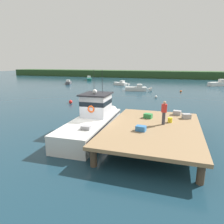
{
  "coord_description": "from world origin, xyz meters",
  "views": [
    {
      "loc": [
        6.09,
        -13.01,
        5.34
      ],
      "look_at": [
        1.2,
        2.19,
        1.4
      ],
      "focal_mm": 32.32,
      "sensor_mm": 36.0,
      "label": 1
    }
  ],
  "objects_px": {
    "moored_boat_far_right": "(121,84)",
    "mooring_buoy_channel_marker": "(71,102)",
    "mooring_buoy_outer": "(96,97)",
    "mooring_buoy_spare_mooring": "(181,91)",
    "moored_boat_off_the_point": "(89,79)",
    "bait_bucket": "(170,120)",
    "main_fishing_boat": "(94,120)",
    "mooring_buoy_inshore": "(156,97)",
    "moored_boat_far_left": "(68,83)",
    "crate_stack_mid_dock": "(141,128)",
    "crate_stack_near_edge": "(148,116)",
    "moored_boat_near_channel": "(220,84)",
    "moored_boat_mid_harbor": "(138,89)",
    "crate_single_far": "(186,116)",
    "crate_single_by_cleat": "(177,113)",
    "deckhand_by_the_boat": "(164,112)"
  },
  "relations": [
    {
      "from": "moored_boat_far_left",
      "to": "mooring_buoy_inshore",
      "type": "distance_m",
      "value": 27.46
    },
    {
      "from": "crate_single_by_cleat",
      "to": "moored_boat_far_right",
      "type": "height_order",
      "value": "crate_single_by_cleat"
    },
    {
      "from": "mooring_buoy_outer",
      "to": "moored_boat_far_left",
      "type": "bearing_deg",
      "value": 129.82
    },
    {
      "from": "moored_boat_far_right",
      "to": "moored_boat_near_channel",
      "type": "height_order",
      "value": "moored_boat_near_channel"
    },
    {
      "from": "bait_bucket",
      "to": "moored_boat_far_right",
      "type": "bearing_deg",
      "value": 110.88
    },
    {
      "from": "crate_single_far",
      "to": "mooring_buoy_channel_marker",
      "type": "bearing_deg",
      "value": 151.67
    },
    {
      "from": "main_fishing_boat",
      "to": "moored_boat_off_the_point",
      "type": "relative_size",
      "value": 1.95
    },
    {
      "from": "moored_boat_off_the_point",
      "to": "moored_boat_mid_harbor",
      "type": "xyz_separation_m",
      "value": [
        18.6,
        -18.69,
        -0.01
      ]
    },
    {
      "from": "mooring_buoy_inshore",
      "to": "deckhand_by_the_boat",
      "type": "bearing_deg",
      "value": -82.81
    },
    {
      "from": "crate_stack_near_edge",
      "to": "moored_boat_far_left",
      "type": "height_order",
      "value": "crate_stack_near_edge"
    },
    {
      "from": "moored_boat_far_right",
      "to": "mooring_buoy_channel_marker",
      "type": "height_order",
      "value": "moored_boat_far_right"
    },
    {
      "from": "bait_bucket",
      "to": "moored_boat_off_the_point",
      "type": "relative_size",
      "value": 0.07
    },
    {
      "from": "crate_stack_mid_dock",
      "to": "moored_boat_far_left",
      "type": "distance_m",
      "value": 41.57
    },
    {
      "from": "moored_boat_far_left",
      "to": "moored_boat_near_channel",
      "type": "distance_m",
      "value": 36.68
    },
    {
      "from": "crate_single_by_cleat",
      "to": "moored_boat_off_the_point",
      "type": "height_order",
      "value": "crate_single_by_cleat"
    },
    {
      "from": "moored_boat_far_right",
      "to": "mooring_buoy_outer",
      "type": "bearing_deg",
      "value": -86.17
    },
    {
      "from": "crate_stack_mid_dock",
      "to": "moored_boat_near_channel",
      "type": "bearing_deg",
      "value": 74.23
    },
    {
      "from": "crate_stack_mid_dock",
      "to": "moored_boat_off_the_point",
      "type": "height_order",
      "value": "crate_stack_mid_dock"
    },
    {
      "from": "moored_boat_near_channel",
      "to": "mooring_buoy_outer",
      "type": "relative_size",
      "value": 14.34
    },
    {
      "from": "main_fishing_boat",
      "to": "mooring_buoy_inshore",
      "type": "distance_m",
      "value": 17.64
    },
    {
      "from": "moored_boat_off_the_point",
      "to": "moored_boat_mid_harbor",
      "type": "relative_size",
      "value": 0.98
    },
    {
      "from": "crate_single_by_cleat",
      "to": "crate_stack_mid_dock",
      "type": "height_order",
      "value": "crate_single_by_cleat"
    },
    {
      "from": "moored_boat_far_left",
      "to": "mooring_buoy_channel_marker",
      "type": "distance_m",
      "value": 25.65
    },
    {
      "from": "bait_bucket",
      "to": "mooring_buoy_spare_mooring",
      "type": "distance_m",
      "value": 24.77
    },
    {
      "from": "crate_single_by_cleat",
      "to": "mooring_buoy_spare_mooring",
      "type": "bearing_deg",
      "value": 88.42
    },
    {
      "from": "moored_boat_far_right",
      "to": "moored_boat_near_channel",
      "type": "bearing_deg",
      "value": 14.47
    },
    {
      "from": "main_fishing_boat",
      "to": "crate_stack_mid_dock",
      "type": "distance_m",
      "value": 4.43
    },
    {
      "from": "crate_single_far",
      "to": "mooring_buoy_spare_mooring",
      "type": "bearing_deg",
      "value": 90.18
    },
    {
      "from": "crate_single_by_cleat",
      "to": "deckhand_by_the_boat",
      "type": "height_order",
      "value": "deckhand_by_the_boat"
    },
    {
      "from": "moored_boat_off_the_point",
      "to": "bait_bucket",
      "type": "bearing_deg",
      "value": -59.28
    },
    {
      "from": "crate_single_by_cleat",
      "to": "crate_single_far",
      "type": "bearing_deg",
      "value": -52.94
    },
    {
      "from": "mooring_buoy_outer",
      "to": "mooring_buoy_spare_mooring",
      "type": "xyz_separation_m",
      "value": [
        12.28,
        11.23,
        -0.02
      ]
    },
    {
      "from": "main_fishing_boat",
      "to": "mooring_buoy_outer",
      "type": "bearing_deg",
      "value": 111.69
    },
    {
      "from": "moored_boat_far_left",
      "to": "mooring_buoy_channel_marker",
      "type": "xyz_separation_m",
      "value": [
        12.95,
        -22.14,
        -0.13
      ]
    },
    {
      "from": "main_fishing_boat",
      "to": "mooring_buoy_spare_mooring",
      "type": "relative_size",
      "value": 26.74
    },
    {
      "from": "moored_boat_off_the_point",
      "to": "main_fishing_boat",
      "type": "bearing_deg",
      "value": -65.43
    },
    {
      "from": "crate_single_far",
      "to": "moored_boat_far_left",
      "type": "xyz_separation_m",
      "value": [
        -27.14,
        29.79,
        -1.01
      ]
    },
    {
      "from": "bait_bucket",
      "to": "deckhand_by_the_boat",
      "type": "height_order",
      "value": "deckhand_by_the_boat"
    },
    {
      "from": "crate_stack_near_edge",
      "to": "moored_boat_far_left",
      "type": "bearing_deg",
      "value": 128.56
    },
    {
      "from": "moored_boat_off_the_point",
      "to": "mooring_buoy_outer",
      "type": "height_order",
      "value": "moored_boat_off_the_point"
    },
    {
      "from": "crate_single_far",
      "to": "mooring_buoy_inshore",
      "type": "distance_m",
      "value": 15.88
    },
    {
      "from": "crate_single_by_cleat",
      "to": "bait_bucket",
      "type": "xyz_separation_m",
      "value": [
        -0.46,
        -2.34,
        -0.01
      ]
    },
    {
      "from": "main_fishing_boat",
      "to": "crate_single_by_cleat",
      "type": "xyz_separation_m",
      "value": [
        6.08,
        2.89,
        0.37
      ]
    },
    {
      "from": "moored_boat_near_channel",
      "to": "moored_boat_mid_harbor",
      "type": "bearing_deg",
      "value": -139.47
    },
    {
      "from": "moored_boat_near_channel",
      "to": "moored_boat_mid_harbor",
      "type": "xyz_separation_m",
      "value": [
        -16.82,
        -14.38,
        -0.08
      ]
    },
    {
      "from": "bait_bucket",
      "to": "moored_boat_off_the_point",
      "type": "distance_m",
      "value": 49.88
    },
    {
      "from": "main_fishing_boat",
      "to": "mooring_buoy_outer",
      "type": "relative_size",
      "value": 24.11
    },
    {
      "from": "moored_boat_far_right",
      "to": "mooring_buoy_channel_marker",
      "type": "distance_m",
      "value": 23.7
    },
    {
      "from": "crate_single_by_cleat",
      "to": "moored_boat_far_right",
      "type": "bearing_deg",
      "value": 113.06
    },
    {
      "from": "deckhand_by_the_boat",
      "to": "mooring_buoy_channel_marker",
      "type": "xyz_separation_m",
      "value": [
        -12.63,
        9.73,
        -1.82
      ]
    }
  ]
}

